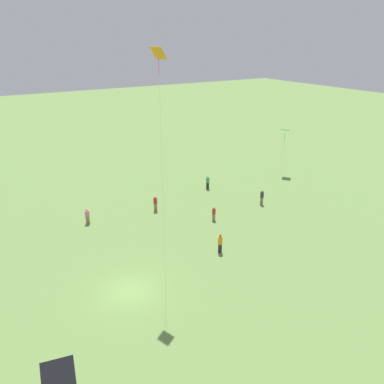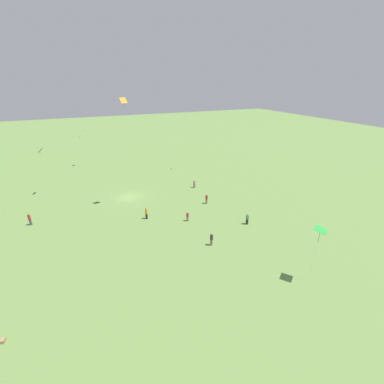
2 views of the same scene
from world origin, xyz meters
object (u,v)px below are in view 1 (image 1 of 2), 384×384
person_6 (220,243)px  person_4 (87,216)px  kite_1 (285,131)px  person_0 (208,182)px  person_3 (214,214)px  person_5 (262,197)px  kite_2 (159,66)px  person_2 (155,203)px  kite_3 (59,382)px

person_6 → person_4: bearing=41.6°
person_6 → kite_1: kite_1 is taller
person_0 → person_3: size_ratio=1.12×
person_5 → kite_1: (-9.89, -7.00, 5.28)m
person_5 → kite_2: kite_2 is taller
kite_2 → person_6: bearing=-57.4°
person_5 → kite_2: bearing=-95.3°
kite_1 → kite_2: 31.37m
person_5 → person_6: person_6 is taller
person_0 → person_4: size_ratio=1.04×
person_0 → person_5: bearing=-6.1°
person_2 → person_3: size_ratio=1.16×
person_0 → kite_1: bearing=62.3°
kite_1 → kite_2: kite_2 is taller
person_3 → kite_1: bearing=144.7°
person_5 → kite_3: bearing=-80.9°
person_4 → person_5: 19.74m
person_4 → person_2: bearing=103.7°
person_6 → kite_3: kite_3 is taller
person_4 → person_5: size_ratio=0.94×
kite_1 → person_3: bearing=122.4°
person_2 → person_6: size_ratio=0.99×
person_2 → person_4: bearing=-12.0°
person_2 → kite_3: size_ratio=0.21×
person_4 → kite_1: bearing=113.2°
person_6 → kite_3: 23.26m
person_5 → kite_3: kite_3 is taller
person_2 → person_6: 11.09m
person_4 → person_3: bearing=82.6°
person_6 → kite_1: bearing=-50.9°
person_3 → kite_2: 19.25m
person_2 → kite_3: kite_3 is taller
person_2 → kite_2: (4.93, 11.82, 15.52)m
person_3 → kite_2: kite_2 is taller
person_4 → kite_1: (-28.73, -1.11, 5.36)m
person_4 → kite_2: 20.32m
person_2 → person_4: 7.53m
kite_1 → person_2: bearing=104.2°
person_3 → kite_2: (9.20, 6.43, 15.64)m
kite_1 → kite_2: bearing=126.6°
kite_1 → person_5: bearing=134.0°
kite_2 → kite_3: size_ratio=1.98×
kite_2 → kite_3: (10.64, 13.69, -8.12)m
person_0 → person_2: bearing=-99.7°
person_4 → kite_2: kite_2 is taller
person_2 → person_6: (-1.07, 11.04, 0.02)m
person_3 → person_5: (-7.11, -0.46, 0.12)m
person_0 → person_2: (8.73, 2.50, 0.03)m
person_3 → kite_3: bearing=-13.6°
kite_1 → person_0: bearing=96.7°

